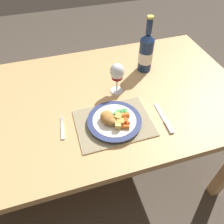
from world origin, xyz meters
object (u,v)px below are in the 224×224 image
at_px(wine_glass, 117,73).
at_px(bottle, 146,52).
at_px(dinner_plate, 114,121).
at_px(table_knife, 165,120).
at_px(dining_table, 92,110).
at_px(fork, 62,129).

bearing_deg(wine_glass, bottle, 33.03).
bearing_deg(dinner_plate, table_knife, -13.00).
distance_m(table_knife, wine_glass, 0.31).
height_order(dining_table, bottle, bottle).
height_order(dining_table, table_knife, table_knife).
distance_m(dining_table, dinner_plate, 0.22).
xyz_separation_m(dinner_plate, table_knife, (0.22, -0.05, -0.01)).
relative_size(dining_table, table_knife, 8.47).
distance_m(dinner_plate, wine_glass, 0.23).
distance_m(wine_glass, bottle, 0.24).
xyz_separation_m(table_knife, bottle, (0.06, 0.38, 0.10)).
distance_m(dining_table, wine_glass, 0.24).
xyz_separation_m(dining_table, dinner_plate, (0.06, -0.19, 0.10)).
relative_size(table_knife, wine_glass, 1.14).
bearing_deg(bottle, fork, -148.86).
bearing_deg(table_knife, dining_table, 139.71).
relative_size(wine_glass, bottle, 0.54).
relative_size(dining_table, dinner_plate, 6.58).
distance_m(table_knife, bottle, 0.40).
bearing_deg(wine_glass, fork, -150.19).
bearing_deg(dinner_plate, fork, 171.91).
bearing_deg(bottle, wine_glass, -146.97).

